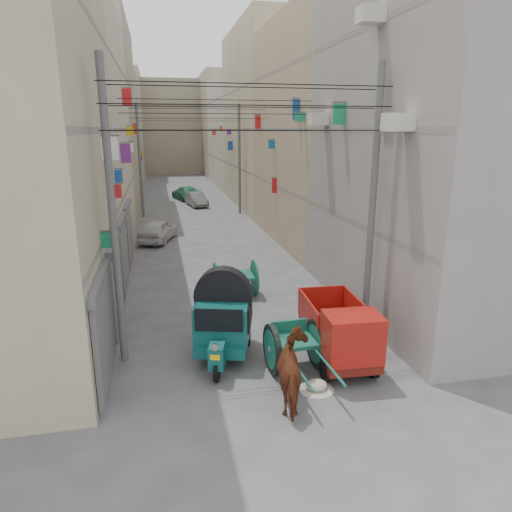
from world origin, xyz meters
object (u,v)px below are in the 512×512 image
object	(u,v)px
distant_car_green	(186,193)
mini_truck	(342,337)
auto_rickshaw	(224,317)
second_cart	(235,278)
horse	(296,372)
distant_car_grey	(196,199)
feed_sack	(316,385)
tonga_cart	(295,346)
distant_car_white	(158,230)

from	to	relation	value
distant_car_green	mini_truck	bearing A→B (deg)	79.58
auto_rickshaw	second_cart	bearing A→B (deg)	92.36
horse	distant_car_green	world-z (taller)	horse
distant_car_grey	distant_car_green	distance (m)	3.83
mini_truck	feed_sack	xyz separation A→B (m)	(-1.04, -1.00, -0.73)
second_cart	distant_car_grey	world-z (taller)	second_cart
mini_truck	second_cart	world-z (taller)	mini_truck
auto_rickshaw	tonga_cart	xyz separation A→B (m)	(1.72, -1.22, -0.47)
distant_car_grey	horse	bearing A→B (deg)	-100.61
distant_car_grey	feed_sack	bearing A→B (deg)	-99.29
feed_sack	mini_truck	bearing A→B (deg)	43.98
tonga_cart	horse	world-z (taller)	horse
second_cart	horse	distance (m)	7.33
feed_sack	auto_rickshaw	bearing A→B (deg)	130.36
auto_rickshaw	distant_car_grey	distance (m)	26.52
distant_car_grey	mini_truck	bearing A→B (deg)	-97.11
tonga_cart	distant_car_green	distance (m)	31.49
tonga_cart	distant_car_green	size ratio (longest dim) A/B	0.71
feed_sack	distant_car_grey	distance (m)	28.79
feed_sack	horse	size ratio (longest dim) A/B	0.28
second_cart	horse	bearing A→B (deg)	-88.88
distant_car_white	distant_car_grey	bearing A→B (deg)	-86.86
second_cart	distant_car_green	bearing A→B (deg)	90.19
tonga_cart	mini_truck	world-z (taller)	mini_truck
mini_truck	feed_sack	distance (m)	1.62
auto_rickshaw	distant_car_green	xyz separation A→B (m)	(0.86, 30.26, -0.55)
feed_sack	distant_car_white	distance (m)	17.15
auto_rickshaw	mini_truck	world-z (taller)	auto_rickshaw
tonga_cart	mini_truck	distance (m)	1.30
tonga_cart	feed_sack	world-z (taller)	tonga_cart
tonga_cart	feed_sack	bearing A→B (deg)	-80.09
second_cart	horse	world-z (taller)	horse
auto_rickshaw	feed_sack	distance (m)	3.20
mini_truck	horse	distance (m)	2.21
second_cart	distant_car_white	size ratio (longest dim) A/B	0.42
auto_rickshaw	mini_truck	bearing A→B (deg)	-7.70
mini_truck	second_cart	size ratio (longest dim) A/B	2.08
distant_car_grey	distant_car_green	world-z (taller)	distant_car_green
horse	distant_car_green	bearing A→B (deg)	-80.85
mini_truck	horse	world-z (taller)	mini_truck
horse	distant_car_green	xyz separation A→B (m)	(-0.44, 32.97, -0.19)
distant_car_white	distant_car_grey	distance (m)	12.47
tonga_cart	second_cart	distance (m)	5.87
tonga_cart	horse	bearing A→B (deg)	-108.48
tonga_cart	distant_car_grey	distance (m)	27.70
mini_truck	distant_car_green	xyz separation A→B (m)	(-2.15, 31.57, -0.25)
distant_car_green	distant_car_white	bearing A→B (deg)	66.34
distant_car_grey	distant_car_green	bearing A→B (deg)	88.89
auto_rickshaw	distant_car_grey	xyz separation A→B (m)	(1.47, 26.48, -0.59)
distant_car_green	second_cart	bearing A→B (deg)	76.26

